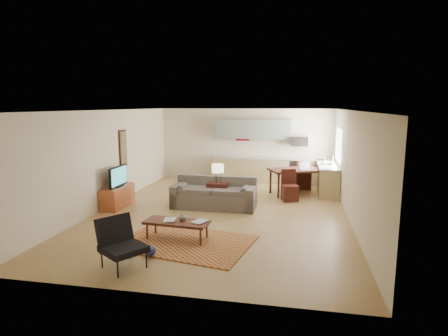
% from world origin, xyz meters
% --- Properties ---
extents(room, '(9.00, 9.00, 9.00)m').
position_xyz_m(room, '(0.00, 0.00, 1.35)').
color(room, olive).
rests_on(room, ground).
extents(kitchen_counter_back, '(4.26, 0.64, 0.92)m').
position_xyz_m(kitchen_counter_back, '(0.90, 4.18, 0.46)').
color(kitchen_counter_back, tan).
rests_on(kitchen_counter_back, ground).
extents(kitchen_counter_right, '(0.64, 2.26, 0.92)m').
position_xyz_m(kitchen_counter_right, '(2.93, 3.00, 0.46)').
color(kitchen_counter_right, tan).
rests_on(kitchen_counter_right, ground).
extents(kitchen_range, '(0.62, 0.62, 0.90)m').
position_xyz_m(kitchen_range, '(2.00, 4.18, 0.45)').
color(kitchen_range, '#A5A8AD').
rests_on(kitchen_range, ground).
extents(kitchen_microwave, '(0.62, 0.40, 0.35)m').
position_xyz_m(kitchen_microwave, '(2.00, 4.20, 1.55)').
color(kitchen_microwave, '#A5A8AD').
rests_on(kitchen_microwave, room).
extents(upper_cabinets, '(2.80, 0.34, 0.70)m').
position_xyz_m(upper_cabinets, '(0.30, 4.33, 1.95)').
color(upper_cabinets, gray).
rests_on(upper_cabinets, room).
extents(window_right, '(0.02, 1.40, 1.05)m').
position_xyz_m(window_right, '(3.23, 3.00, 1.55)').
color(window_right, white).
rests_on(window_right, room).
extents(wall_art_left, '(0.06, 0.42, 1.10)m').
position_xyz_m(wall_art_left, '(-3.21, 0.90, 1.55)').
color(wall_art_left, olive).
rests_on(wall_art_left, room).
extents(triptych, '(1.70, 0.04, 0.50)m').
position_xyz_m(triptych, '(-0.10, 4.47, 1.75)').
color(triptych, beige).
rests_on(triptych, room).
extents(rug, '(2.95, 2.30, 0.02)m').
position_xyz_m(rug, '(-0.30, -2.36, 0.01)').
color(rug, maroon).
rests_on(rug, floor).
extents(sofa, '(2.42, 1.07, 0.84)m').
position_xyz_m(sofa, '(-0.30, 0.41, 0.42)').
color(sofa, '#574E46').
rests_on(sofa, floor).
extents(coffee_table, '(1.42, 0.66, 0.42)m').
position_xyz_m(coffee_table, '(-0.53, -2.21, 0.21)').
color(coffee_table, '#442015').
rests_on(coffee_table, floor).
extents(book_a, '(0.36, 0.42, 0.03)m').
position_xyz_m(book_a, '(-0.80, -2.24, 0.43)').
color(book_a, maroon).
rests_on(book_a, coffee_table).
extents(book_b, '(0.52, 0.53, 0.03)m').
position_xyz_m(book_b, '(-0.14, -2.13, 0.42)').
color(book_b, navy).
rests_on(book_b, coffee_table).
extents(vase, '(0.19, 0.19, 0.18)m').
position_xyz_m(vase, '(-0.41, -2.16, 0.50)').
color(vase, black).
rests_on(vase, coffee_table).
extents(armchair, '(1.08, 1.08, 0.89)m').
position_xyz_m(armchair, '(-1.00, -3.73, 0.44)').
color(armchair, black).
rests_on(armchair, floor).
extents(tv_credenza, '(0.48, 1.26, 0.58)m').
position_xyz_m(tv_credenza, '(-2.99, -0.02, 0.29)').
color(tv_credenza, '#9B4726').
rests_on(tv_credenza, floor).
extents(tv, '(0.10, 0.97, 0.58)m').
position_xyz_m(tv, '(-2.94, -0.02, 0.87)').
color(tv, black).
rests_on(tv, tv_credenza).
extents(console_table, '(0.59, 0.41, 0.68)m').
position_xyz_m(console_table, '(-0.23, 0.58, 0.34)').
color(console_table, '#33130F').
rests_on(console_table, floor).
extents(table_lamp, '(0.36, 0.36, 0.54)m').
position_xyz_m(table_lamp, '(-0.23, 0.58, 0.95)').
color(table_lamp, beige).
rests_on(table_lamp, console_table).
extents(dining_table, '(1.87, 1.53, 0.83)m').
position_xyz_m(dining_table, '(1.90, 2.44, 0.41)').
color(dining_table, '#33130F').
rests_on(dining_table, floor).
extents(dining_chair_near, '(0.56, 0.57, 0.93)m').
position_xyz_m(dining_chair_near, '(1.75, 1.59, 0.47)').
color(dining_chair_near, '#33130F').
rests_on(dining_chair_near, floor).
extents(dining_chair_far, '(0.64, 0.66, 1.00)m').
position_xyz_m(dining_chair_far, '(2.05, 3.28, 0.50)').
color(dining_chair_far, '#33130F').
rests_on(dining_chair_far, floor).
extents(laptop, '(0.42, 0.38, 0.26)m').
position_xyz_m(laptop, '(2.23, 2.33, 0.96)').
color(laptop, '#A5A8AD').
rests_on(laptop, dining_table).
extents(soap_bottle, '(0.13, 0.13, 0.19)m').
position_xyz_m(soap_bottle, '(2.83, 2.98, 1.02)').
color(soap_bottle, beige).
rests_on(soap_bottle, kitchen_counter_right).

